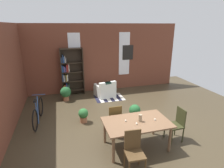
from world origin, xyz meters
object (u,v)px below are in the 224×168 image
Objects in this scene: dining_chair_far_left at (114,119)px; potted_plant_corner at (66,93)px; bicycle_second at (38,112)px; potted_plant_window at (83,115)px; dining_table at (137,125)px; potted_plant_by_shelf at (135,111)px; armchair_white at (105,90)px; vase_on_table at (140,118)px; bookshelf_tall at (70,72)px; dining_chair_near_left at (134,150)px; dining_chair_head_right at (177,123)px.

dining_chair_far_left is 1.54× the size of potted_plant_corner.
potted_plant_window is at bearing -17.20° from bicycle_second.
dining_table is 3.10× the size of potted_plant_by_shelf.
armchair_white is (0.12, 3.85, -0.39)m from dining_table.
vase_on_table is at bearing -57.29° from dining_chair_far_left.
bookshelf_tall is at bearing 93.44° from potted_plant_window.
dining_chair_near_left is 2.36m from potted_plant_by_shelf.
potted_plant_by_shelf is at bearing 71.82° from vase_on_table.
potted_plant_corner is (-2.87, 3.80, -0.16)m from dining_chair_head_right.
potted_plant_by_shelf reaches higher than potted_plant_window.
vase_on_table is at bearing -108.18° from potted_plant_by_shelf.
bicycle_second reaches higher than potted_plant_by_shelf.
dining_chair_head_right is 5.27m from bookshelf_tall.
vase_on_table is 0.11× the size of bicycle_second.
armchair_white is 1.77m from potted_plant_corner.
bicycle_second is (-2.72, 2.16, -0.50)m from vase_on_table.
bicycle_second is at bearing -148.33° from armchair_white.
bicycle_second is (-1.28, -2.40, -0.74)m from bookshelf_tall.
dining_chair_far_left is (-1.61, 0.74, 0.00)m from dining_chair_head_right.
potted_plant_corner is at bearing 113.37° from dining_table.
dining_chair_head_right is 4.02m from armchair_white.
dining_chair_near_left is at bearing -79.71° from bookshelf_tall.
vase_on_table is 4.21m from potted_plant_corner.
dining_chair_head_right is 1.77m from dining_chair_near_left.
dining_chair_far_left reaches higher than potted_plant_window.
potted_plant_window is at bearing -86.56° from bookshelf_tall.
dining_chair_near_left is at bearing -74.46° from potted_plant_corner.
bicycle_second is (-2.74, -1.69, 0.07)m from armchair_white.
potted_plant_corner is (-1.74, 3.80, -0.50)m from vase_on_table.
potted_plant_window is (0.47, -2.09, -0.08)m from potted_plant_corner.
bookshelf_tall is at bearing 68.44° from potted_plant_corner.
dining_chair_near_left is 0.44× the size of bookshelf_tall.
potted_plant_corner is at bearing 127.05° from dining_chair_head_right.
dining_table is at bearing -39.49° from bicycle_second.
armchair_white is at bearing -25.88° from bookshelf_tall.
dining_table is 4.16m from potted_plant_corner.
bookshelf_tall is (-1.44, 4.56, 0.23)m from vase_on_table.
potted_plant_corner is (-0.30, -0.76, -0.73)m from bookshelf_tall.
dining_chair_near_left is 1.00× the size of dining_chair_far_left.
dining_chair_head_right is at bearing -29.30° from bicycle_second.
dining_table is 1.80× the size of dining_chair_near_left.
dining_chair_far_left reaches higher than vase_on_table.
armchair_white is at bearing 80.80° from dining_chair_far_left.
armchair_white is (1.46, -0.71, -0.80)m from bookshelf_tall.
potted_plant_by_shelf is (-0.67, 1.41, -0.20)m from dining_chair_head_right.
vase_on_table is at bearing -90.40° from armchair_white.
armchair_white is (-1.11, 3.85, -0.23)m from dining_chair_head_right.
dining_chair_near_left reaches higher than armchair_white.
bookshelf_tall is 1.10m from potted_plant_corner.
vase_on_table is 1.58m from potted_plant_by_shelf.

